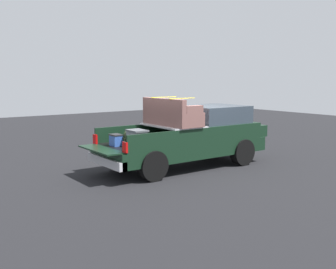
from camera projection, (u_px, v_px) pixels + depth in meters
The scene contains 2 objects.
ground_plane at pixel (183, 167), 12.95m from camera, with size 40.00×40.00×0.00m, color black.
pickup_truck at pixel (193, 136), 13.03m from camera, with size 6.05×2.06×2.23m.
Camera 1 is at (-7.83, -9.98, 2.84)m, focal length 43.48 mm.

